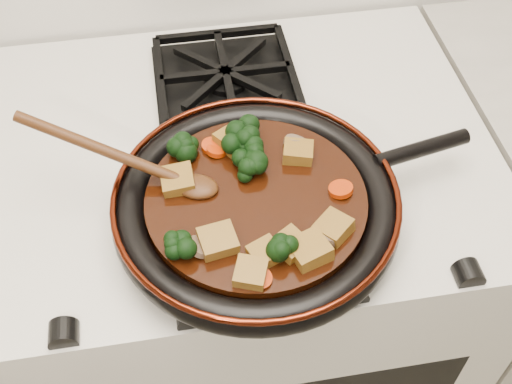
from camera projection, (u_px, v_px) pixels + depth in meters
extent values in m
cube|color=beige|center=(243.00, 298.00, 1.31)|extent=(0.76, 0.60, 0.90)
cylinder|color=black|center=(256.00, 210.00, 0.84)|extent=(0.34, 0.34, 0.01)
torus|color=black|center=(256.00, 206.00, 0.83)|extent=(0.37, 0.37, 0.04)
torus|color=#4B160A|center=(256.00, 196.00, 0.81)|extent=(0.37, 0.37, 0.01)
cylinder|color=black|center=(422.00, 149.00, 0.87)|extent=(0.14, 0.05, 0.02)
cylinder|color=black|center=(256.00, 202.00, 0.82)|extent=(0.28, 0.28, 0.02)
cube|color=brown|center=(265.00, 254.00, 0.75)|extent=(0.05, 0.04, 0.02)
cube|color=brown|center=(251.00, 273.00, 0.73)|extent=(0.05, 0.05, 0.02)
cube|color=brown|center=(178.00, 181.00, 0.82)|extent=(0.04, 0.04, 0.03)
cube|color=brown|center=(334.00, 228.00, 0.78)|extent=(0.06, 0.05, 0.03)
cube|color=brown|center=(298.00, 153.00, 0.86)|extent=(0.05, 0.04, 0.02)
cube|color=brown|center=(309.00, 250.00, 0.75)|extent=(0.06, 0.05, 0.03)
cube|color=brown|center=(233.00, 141.00, 0.87)|extent=(0.06, 0.06, 0.03)
cube|color=brown|center=(218.00, 242.00, 0.76)|extent=(0.05, 0.05, 0.03)
cube|color=brown|center=(290.00, 245.00, 0.76)|extent=(0.05, 0.05, 0.02)
cylinder|color=#B12B04|center=(217.00, 150.00, 0.86)|extent=(0.03, 0.03, 0.02)
cylinder|color=#B12B04|center=(211.00, 146.00, 0.87)|extent=(0.03, 0.03, 0.01)
cylinder|color=#B12B04|center=(341.00, 189.00, 0.82)|extent=(0.03, 0.03, 0.02)
cylinder|color=#B12B04|center=(260.00, 278.00, 0.73)|extent=(0.03, 0.03, 0.02)
cylinder|color=brown|center=(326.00, 235.00, 0.77)|extent=(0.05, 0.05, 0.03)
cylinder|color=brown|center=(199.00, 247.00, 0.76)|extent=(0.04, 0.04, 0.02)
cylinder|color=brown|center=(294.00, 142.00, 0.87)|extent=(0.04, 0.04, 0.03)
cylinder|color=brown|center=(297.00, 143.00, 0.87)|extent=(0.05, 0.05, 0.02)
ellipsoid|color=#41220E|center=(197.00, 187.00, 0.82)|extent=(0.07, 0.06, 0.02)
cylinder|color=#41220E|center=(107.00, 152.00, 0.81)|extent=(0.02, 0.02, 0.24)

